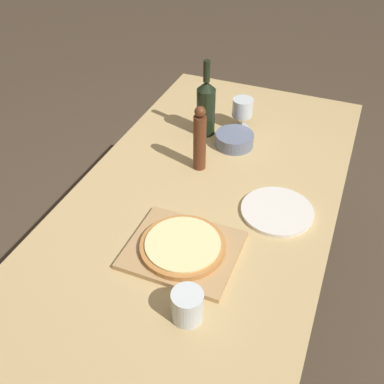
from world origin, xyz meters
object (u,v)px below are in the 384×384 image
pizza (183,245)px  pepper_mill (200,140)px  wine_glass (243,108)px  wine_bottle (206,107)px  small_bowl (234,140)px

pizza → pepper_mill: pepper_mill is taller
pizza → wine_glass: bearing=93.6°
wine_bottle → pizza: bearing=-75.1°
wine_glass → small_bowl: bearing=-85.1°
pizza → wine_bottle: size_ratio=0.82×
pizza → small_bowl: small_bowl is taller
wine_glass → small_bowl: 0.16m
pepper_mill → small_bowl: (0.08, 0.20, -0.10)m
wine_bottle → pepper_mill: 0.25m
pizza → small_bowl: 0.64m
pizza → wine_glass: 0.79m
wine_bottle → wine_glass: 0.17m
pizza → wine_bottle: wine_bottle is taller
pepper_mill → small_bowl: pepper_mill is taller
small_bowl → wine_glass: bearing=94.9°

